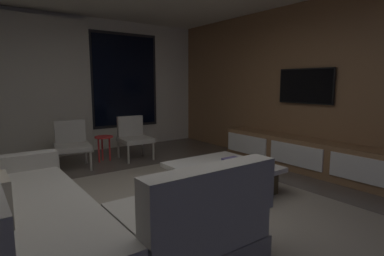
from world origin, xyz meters
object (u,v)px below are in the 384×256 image
object	(u,v)px
sectional_couch	(71,219)
book_stack_on_coffee_table	(234,163)
accent_chair_near_window	(134,135)
mounted_tv	(306,86)
coffee_table	(222,178)
accent_chair_by_curtain	(72,142)
media_console	(306,156)
side_stool	(104,141)

from	to	relation	value
sectional_couch	book_stack_on_coffee_table	world-z (taller)	sectional_couch
accent_chair_near_window	mounted_tv	bearing A→B (deg)	-47.93
book_stack_on_coffee_table	sectional_couch	bearing A→B (deg)	-174.51
accent_chair_near_window	sectional_couch	bearing A→B (deg)	-124.46
book_stack_on_coffee_table	mounted_tv	size ratio (longest dim) A/B	0.30
coffee_table	accent_chair_near_window	bearing A→B (deg)	92.91
coffee_table	accent_chair_by_curtain	size ratio (longest dim) A/B	1.49
sectional_couch	accent_chair_near_window	world-z (taller)	sectional_couch
book_stack_on_coffee_table	media_console	world-z (taller)	media_console
side_stool	media_console	xyz separation A→B (m)	(2.37, -2.51, -0.12)
side_stool	coffee_table	bearing A→B (deg)	-74.77
book_stack_on_coffee_table	media_console	distance (m)	1.66
media_console	accent_chair_by_curtain	bearing A→B (deg)	140.44
book_stack_on_coffee_table	side_stool	world-z (taller)	book_stack_on_coffee_table
mounted_tv	media_console	bearing A→B (deg)	-132.48
coffee_table	media_console	xyz separation A→B (m)	(1.71, -0.08, 0.06)
coffee_table	media_console	size ratio (longest dim) A/B	0.37
mounted_tv	side_stool	bearing A→B (deg)	137.83
accent_chair_near_window	accent_chair_by_curtain	bearing A→B (deg)	179.72
book_stack_on_coffee_table	media_console	xyz separation A→B (m)	(1.65, 0.06, -0.16)
mounted_tv	accent_chair_by_curtain	bearing A→B (deg)	144.44
accent_chair_near_window	side_stool	world-z (taller)	accent_chair_near_window
media_console	mounted_tv	world-z (taller)	mounted_tv
coffee_table	mounted_tv	world-z (taller)	mounted_tv
book_stack_on_coffee_table	accent_chair_by_curtain	distance (m)	2.81
side_stool	media_console	distance (m)	3.45
accent_chair_near_window	accent_chair_by_curtain	xyz separation A→B (m)	(-1.11, 0.01, 0.00)
coffee_table	accent_chair_by_curtain	distance (m)	2.66
mounted_tv	coffee_table	bearing A→B (deg)	-176.47
accent_chair_near_window	media_console	size ratio (longest dim) A/B	0.25
coffee_table	side_stool	xyz separation A→B (m)	(-0.66, 2.43, 0.19)
coffee_table	accent_chair_near_window	xyz separation A→B (m)	(-0.12, 2.34, 0.25)
media_console	accent_chair_near_window	bearing A→B (deg)	127.03
book_stack_on_coffee_table	side_stool	size ratio (longest dim) A/B	0.65
mounted_tv	accent_chair_near_window	bearing A→B (deg)	132.07
side_stool	accent_chair_by_curtain	bearing A→B (deg)	-172.16
book_stack_on_coffee_table	mounted_tv	world-z (taller)	mounted_tv
accent_chair_near_window	media_console	xyz separation A→B (m)	(1.83, -2.42, -0.18)
coffee_table	media_console	bearing A→B (deg)	-2.71
accent_chair_near_window	media_console	distance (m)	3.04
book_stack_on_coffee_table	media_console	size ratio (longest dim) A/B	0.10
coffee_table	media_console	world-z (taller)	media_console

